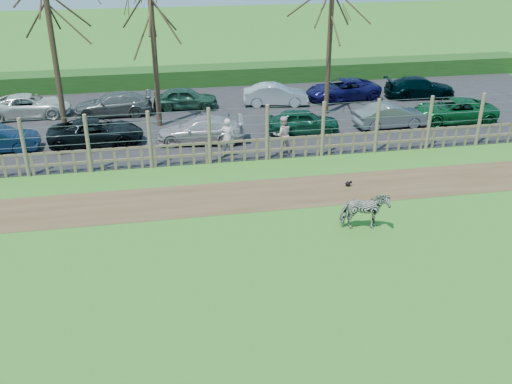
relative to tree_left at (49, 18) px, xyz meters
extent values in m
plane|color=#57A236|center=(6.50, -12.50, -5.62)|extent=(120.00, 120.00, 0.00)
cube|color=brown|center=(6.50, -8.00, -5.61)|extent=(34.00, 2.80, 0.01)
cube|color=#232326|center=(6.50, 2.00, -5.60)|extent=(44.00, 13.00, 0.04)
cube|color=#1E4716|center=(6.50, 9.00, -5.07)|extent=(46.00, 2.00, 1.10)
cube|color=brown|center=(6.50, -4.50, -5.17)|extent=(30.00, 0.06, 0.10)
cube|color=brown|center=(6.50, -4.50, -4.67)|extent=(30.00, 0.06, 0.10)
cylinder|color=brown|center=(-1.00, -4.50, -4.37)|extent=(0.16, 0.16, 2.50)
cylinder|color=brown|center=(1.50, -4.50, -4.37)|extent=(0.16, 0.16, 2.50)
cylinder|color=brown|center=(4.00, -4.50, -4.37)|extent=(0.16, 0.16, 2.50)
cylinder|color=brown|center=(6.50, -4.50, -4.37)|extent=(0.16, 0.16, 2.50)
cylinder|color=brown|center=(9.00, -4.50, -4.37)|extent=(0.16, 0.16, 2.50)
cylinder|color=brown|center=(11.50, -4.50, -4.37)|extent=(0.16, 0.16, 2.50)
cylinder|color=brown|center=(14.00, -4.50, -4.37)|extent=(0.16, 0.16, 2.50)
cylinder|color=brown|center=(16.50, -4.50, -4.37)|extent=(0.16, 0.16, 2.50)
cylinder|color=brown|center=(19.00, -4.50, -4.37)|extent=(0.16, 0.16, 2.50)
cylinder|color=gray|center=(6.50, -4.50, -4.37)|extent=(30.00, 0.02, 0.02)
cylinder|color=gray|center=(6.50, -4.50, -3.97)|extent=(30.00, 0.02, 0.02)
cylinder|color=gray|center=(6.50, -4.50, -3.57)|extent=(30.00, 0.02, 0.02)
cylinder|color=gray|center=(6.50, -4.50, -3.22)|extent=(30.00, 0.02, 0.02)
cylinder|color=#3D2B1E|center=(0.00, 0.00, -1.87)|extent=(0.26, 0.26, 7.50)
cylinder|color=#3D2B1E|center=(4.50, 1.00, -2.37)|extent=(0.26, 0.26, 6.50)
cylinder|color=#3D2B1E|center=(13.50, 1.50, -2.12)|extent=(0.26, 0.26, 7.00)
imported|color=gray|center=(10.97, -11.26, -4.94)|extent=(1.65, 0.87, 1.34)
imported|color=beige|center=(7.36, -3.80, -4.71)|extent=(0.73, 0.59, 1.72)
imported|color=beige|center=(9.81, -3.95, -4.71)|extent=(0.87, 0.70, 1.72)
sphere|color=black|center=(11.59, -7.84, -5.51)|extent=(0.20, 0.20, 0.20)
sphere|color=black|center=(11.72, -7.84, -5.44)|extent=(0.10, 0.10, 0.10)
imported|color=black|center=(1.54, -1.32, -4.98)|extent=(4.37, 2.11, 1.20)
imported|color=#BEB0B5|center=(6.33, -1.84, -4.98)|extent=(4.33, 2.24, 1.20)
imported|color=#10442D|center=(11.43, -1.46, -4.98)|extent=(3.66, 1.80, 1.20)
imported|color=slate|center=(15.99, -1.41, -4.98)|extent=(3.72, 1.52, 1.20)
imported|color=#0D5727|center=(19.56, -1.15, -4.98)|extent=(4.51, 2.46, 1.20)
imported|color=silver|center=(-2.28, 3.76, -4.98)|extent=(4.39, 2.16, 1.20)
imported|color=#5C625F|center=(2.12, 3.23, -4.98)|extent=(4.14, 1.69, 1.20)
imported|color=#244C38|center=(6.02, 3.70, -4.98)|extent=(3.64, 1.73, 1.20)
imported|color=#B0BDC5|center=(11.11, 3.49, -4.98)|extent=(3.78, 1.75, 1.20)
imported|color=#131049|center=(15.21, 3.85, -4.98)|extent=(4.48, 2.37, 1.20)
imported|color=black|center=(19.86, 3.49, -4.98)|extent=(4.26, 2.02, 1.20)
camera|label=1|loc=(4.31, -27.35, 3.81)|focal=40.00mm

